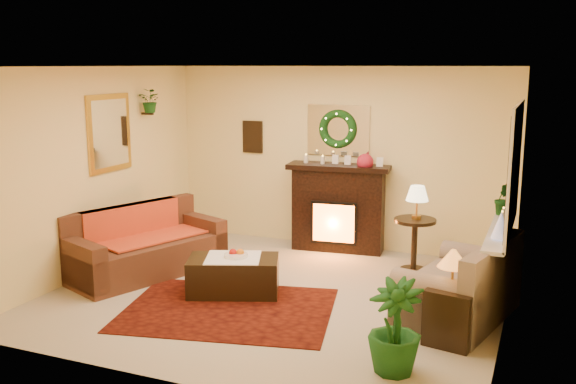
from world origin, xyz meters
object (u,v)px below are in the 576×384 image
at_px(fireplace, 339,212).
at_px(end_table_square, 452,316).
at_px(coffee_table, 233,277).
at_px(sofa, 146,241).
at_px(side_table_round, 414,247).
at_px(loveseat, 459,280).

relative_size(fireplace, end_table_square, 2.34).
distance_m(end_table_square, coffee_table, 2.57).
relative_size(sofa, coffee_table, 1.92).
distance_m(sofa, side_table_round, 3.42).
distance_m(side_table_round, coffee_table, 2.41).
height_order(sofa, end_table_square, sofa).
relative_size(fireplace, coffee_table, 1.24).
height_order(sofa, fireplace, fireplace).
distance_m(sofa, end_table_square, 3.95).
bearing_deg(fireplace, loveseat, -51.08).
distance_m(side_table_round, end_table_square, 2.18).
bearing_deg(sofa, coffee_table, 11.69).
bearing_deg(side_table_round, sofa, -155.74).
bearing_deg(end_table_square, coffee_table, 171.20).
bearing_deg(coffee_table, side_table_round, 21.84).
xyz_separation_m(side_table_round, coffee_table, (-1.76, -1.64, -0.12)).
height_order(sofa, coffee_table, sofa).
distance_m(sofa, fireplace, 2.75).
distance_m(fireplace, end_table_square, 3.28).
distance_m(loveseat, end_table_square, 0.67).
distance_m(fireplace, coffee_table, 2.30).
height_order(side_table_round, coffee_table, side_table_round).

